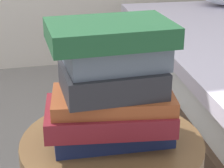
{
  "coord_description": "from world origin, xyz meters",
  "views": [
    {
      "loc": [
        -0.2,
        -0.84,
        1.03
      ],
      "look_at": [
        0.0,
        0.0,
        0.66
      ],
      "focal_mm": 65.12,
      "sensor_mm": 36.0,
      "label": 1
    }
  ],
  "objects": [
    {
      "name": "book_navy",
      "position": [
        -0.0,
        0.01,
        0.53
      ],
      "size": [
        0.29,
        0.16,
        0.05
      ],
      "primitive_type": "cube",
      "rotation": [
        0.0,
        0.0,
        -0.04
      ],
      "color": "#19234C",
      "rests_on": "side_table"
    },
    {
      "name": "book_slate",
      "position": [
        0.01,
        0.01,
        0.73
      ],
      "size": [
        0.23,
        0.17,
        0.06
      ],
      "primitive_type": "cube",
      "rotation": [
        0.0,
        0.0,
        0.04
      ],
      "color": "slate",
      "rests_on": "book_charcoal"
    },
    {
      "name": "book_maroon",
      "position": [
        -0.01,
        -0.01,
        0.58
      ],
      "size": [
        0.32,
        0.21,
        0.05
      ],
      "primitive_type": "cube",
      "rotation": [
        0.0,
        0.0,
        -0.14
      ],
      "color": "maroon",
      "rests_on": "book_navy"
    },
    {
      "name": "book_forest",
      "position": [
        -0.01,
        -0.01,
        0.78
      ],
      "size": [
        0.28,
        0.18,
        0.05
      ],
      "primitive_type": "cube",
      "rotation": [
        0.0,
        0.0,
        0.02
      ],
      "color": "#1E512D",
      "rests_on": "book_slate"
    },
    {
      "name": "book_charcoal",
      "position": [
        -0.0,
        0.0,
        0.67
      ],
      "size": [
        0.23,
        0.17,
        0.06
      ],
      "primitive_type": "cube",
      "rotation": [
        0.0,
        0.0,
        0.02
      ],
      "color": "#28282D",
      "rests_on": "book_rust"
    },
    {
      "name": "book_rust",
      "position": [
        -0.0,
        -0.01,
        0.62
      ],
      "size": [
        0.3,
        0.19,
        0.03
      ],
      "primitive_type": "cube",
      "rotation": [
        0.0,
        0.0,
        -0.15
      ],
      "color": "#994723",
      "rests_on": "book_maroon"
    }
  ]
}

